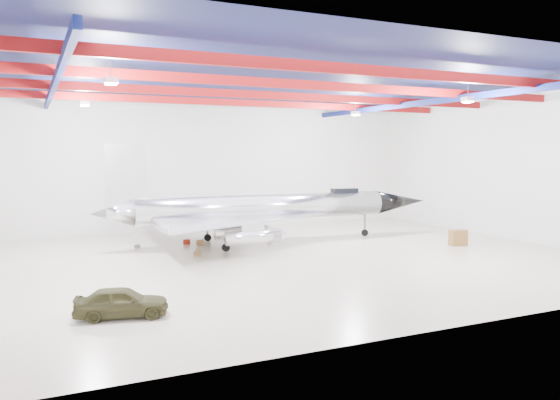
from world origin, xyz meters
name	(u,v)px	position (x,y,z in m)	size (l,w,h in m)	color
floor	(269,260)	(0.00, 0.00, 0.00)	(40.00, 40.00, 0.00)	beige
wall_back	(199,166)	(0.00, 15.00, 5.50)	(40.00, 40.00, 0.00)	silver
wall_right	(509,167)	(20.00, 0.00, 5.50)	(30.00, 30.00, 0.00)	silver
ceiling	(269,80)	(0.00, 0.00, 11.00)	(40.00, 40.00, 0.00)	#0A0F38
ceiling_structure	(269,91)	(0.00, 0.00, 10.32)	(39.50, 29.50, 1.08)	maroon
jet_aircraft	(265,211)	(2.26, 5.96, 2.36)	(26.36, 15.60, 7.19)	silver
jeep	(121,302)	(-10.14, -8.38, 0.63)	(1.48, 3.69, 1.26)	#34321A
desk	(458,238)	(14.29, -0.94, 0.56)	(1.22, 0.61, 1.12)	brown
crate_ply	(198,254)	(-3.73, 2.92, 0.16)	(0.47, 0.37, 0.33)	olive
toolbox_red	(187,242)	(-3.14, 7.75, 0.18)	(0.50, 0.40, 0.35)	maroon
crate_small	(137,246)	(-6.69, 7.58, 0.13)	(0.37, 0.29, 0.26)	#59595B
tool_chest	(269,239)	(2.84, 6.49, 0.17)	(0.39, 0.39, 0.35)	maroon
oil_barrel	(200,243)	(-2.36, 6.94, 0.18)	(0.50, 0.40, 0.35)	olive
spares_box	(280,235)	(4.30, 7.76, 0.18)	(0.41, 0.41, 0.37)	#59595B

